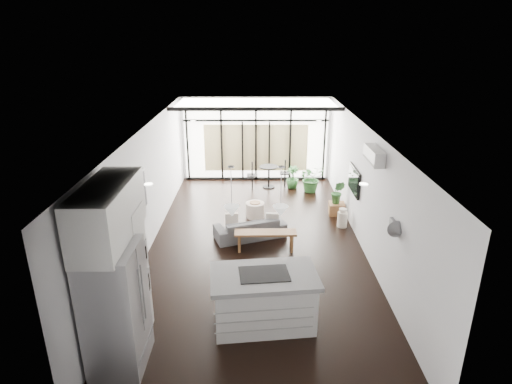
{
  "coord_description": "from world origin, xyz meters",
  "views": [
    {
      "loc": [
        -0.01,
        -9.11,
        4.77
      ],
      "look_at": [
        0.0,
        0.3,
        1.25
      ],
      "focal_mm": 30.0,
      "sensor_mm": 36.0,
      "label": 1
    }
  ],
  "objects_px": {
    "milk_can": "(342,218)",
    "console_bench": "(265,241)",
    "fridge": "(116,308)",
    "pouf": "(255,210)",
    "tv": "(354,180)",
    "island": "(264,299)",
    "sofa": "(250,225)"
  },
  "relations": [
    {
      "from": "milk_can",
      "to": "sofa",
      "type": "bearing_deg",
      "value": -165.9
    },
    {
      "from": "fridge",
      "to": "milk_can",
      "type": "bearing_deg",
      "value": 48.7
    },
    {
      "from": "sofa",
      "to": "console_bench",
      "type": "distance_m",
      "value": 0.76
    },
    {
      "from": "milk_can",
      "to": "console_bench",
      "type": "bearing_deg",
      "value": -148.24
    },
    {
      "from": "fridge",
      "to": "tv",
      "type": "xyz_separation_m",
      "value": [
        4.52,
        4.85,
        0.32
      ]
    },
    {
      "from": "milk_can",
      "to": "tv",
      "type": "distance_m",
      "value": 1.07
    },
    {
      "from": "pouf",
      "to": "island",
      "type": "bearing_deg",
      "value": -88.0
    },
    {
      "from": "fridge",
      "to": "sofa",
      "type": "bearing_deg",
      "value": 66.05
    },
    {
      "from": "sofa",
      "to": "tv",
      "type": "xyz_separation_m",
      "value": [
        2.61,
        0.55,
        0.96
      ]
    },
    {
      "from": "pouf",
      "to": "sofa",
      "type": "bearing_deg",
      "value": -95.63
    },
    {
      "from": "sofa",
      "to": "pouf",
      "type": "distance_m",
      "value": 1.25
    },
    {
      "from": "pouf",
      "to": "milk_can",
      "type": "relative_size",
      "value": 1.02
    },
    {
      "from": "fridge",
      "to": "console_bench",
      "type": "distance_m",
      "value": 4.36
    },
    {
      "from": "console_bench",
      "to": "fridge",
      "type": "bearing_deg",
      "value": -122.86
    },
    {
      "from": "milk_can",
      "to": "fridge",
      "type": "bearing_deg",
      "value": -131.3
    },
    {
      "from": "pouf",
      "to": "tv",
      "type": "xyz_separation_m",
      "value": [
        2.49,
        -0.68,
        1.09
      ]
    },
    {
      "from": "fridge",
      "to": "sofa",
      "type": "distance_m",
      "value": 4.75
    },
    {
      "from": "island",
      "to": "tv",
      "type": "height_order",
      "value": "tv"
    },
    {
      "from": "island",
      "to": "fridge",
      "type": "distance_m",
      "value": 2.44
    },
    {
      "from": "sofa",
      "to": "console_bench",
      "type": "height_order",
      "value": "sofa"
    },
    {
      "from": "console_bench",
      "to": "pouf",
      "type": "height_order",
      "value": "console_bench"
    },
    {
      "from": "island",
      "to": "milk_can",
      "type": "relative_size",
      "value": 3.53
    },
    {
      "from": "console_bench",
      "to": "tv",
      "type": "xyz_separation_m",
      "value": [
        2.24,
        1.2,
        1.07
      ]
    },
    {
      "from": "island",
      "to": "console_bench",
      "type": "xyz_separation_m",
      "value": [
        0.09,
        2.7,
        -0.26
      ]
    },
    {
      "from": "island",
      "to": "pouf",
      "type": "distance_m",
      "value": 4.6
    },
    {
      "from": "pouf",
      "to": "milk_can",
      "type": "height_order",
      "value": "milk_can"
    },
    {
      "from": "console_bench",
      "to": "pouf",
      "type": "relative_size",
      "value": 2.76
    },
    {
      "from": "console_bench",
      "to": "milk_can",
      "type": "relative_size",
      "value": 2.81
    },
    {
      "from": "island",
      "to": "pouf",
      "type": "height_order",
      "value": "island"
    },
    {
      "from": "console_bench",
      "to": "tv",
      "type": "distance_m",
      "value": 2.76
    },
    {
      "from": "fridge",
      "to": "tv",
      "type": "distance_m",
      "value": 6.64
    },
    {
      "from": "fridge",
      "to": "console_bench",
      "type": "height_order",
      "value": "fridge"
    }
  ]
}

